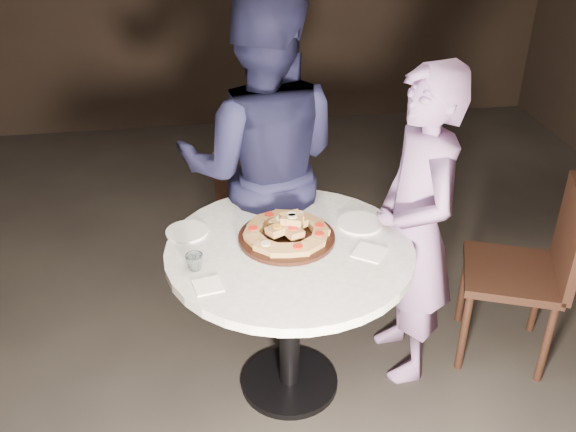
{
  "coord_description": "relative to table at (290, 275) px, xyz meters",
  "views": [
    {
      "loc": [
        -0.32,
        -2.37,
        2.38
      ],
      "look_at": [
        0.05,
        0.02,
        0.96
      ],
      "focal_mm": 40.0,
      "sensor_mm": 36.0,
      "label": 1
    }
  ],
  "objects": [
    {
      "name": "diner_navy",
      "position": [
        -0.05,
        0.62,
        0.25
      ],
      "size": [
        1.0,
        0.84,
        1.85
      ],
      "primitive_type": "imported",
      "rotation": [
        0.0,
        0.0,
        2.97
      ],
      "color": "black",
      "rests_on": "ground"
    },
    {
      "name": "water_glass",
      "position": [
        -0.42,
        -0.11,
        0.19
      ],
      "size": [
        0.08,
        0.08,
        0.07
      ],
      "primitive_type": "imported",
      "rotation": [
        0.0,
        0.0,
        0.02
      ],
      "color": "silver",
      "rests_on": "table"
    },
    {
      "name": "napkin_near",
      "position": [
        -0.37,
        -0.24,
        0.16
      ],
      "size": [
        0.13,
        0.13,
        0.01
      ],
      "primitive_type": "cube",
      "rotation": [
        0.0,
        0.0,
        0.19
      ],
      "color": "white",
      "rests_on": "table"
    },
    {
      "name": "chair_right",
      "position": [
        1.24,
        0.06,
        -0.1
      ],
      "size": [
        0.62,
        0.61,
        0.99
      ],
      "rotation": [
        0.0,
        0.0,
        -1.95
      ],
      "color": "black",
      "rests_on": "ground"
    },
    {
      "name": "focaccia_pile",
      "position": [
        -0.0,
        0.07,
        0.2
      ],
      "size": [
        0.39,
        0.38,
        0.1
      ],
      "rotation": [
        0.0,
        0.0,
        0.05
      ],
      "color": "#A4763F",
      "rests_on": "serving_board"
    },
    {
      "name": "diner_teal",
      "position": [
        0.61,
        0.09,
        0.13
      ],
      "size": [
        0.41,
        0.6,
        1.61
      ],
      "primitive_type": "imported",
      "rotation": [
        0.0,
        0.0,
        -1.53
      ],
      "color": "slate",
      "rests_on": "ground"
    },
    {
      "name": "plate_right",
      "position": [
        0.35,
        0.14,
        0.16
      ],
      "size": [
        0.25,
        0.25,
        0.01
      ],
      "primitive_type": "cylinder",
      "rotation": [
        0.0,
        0.0,
        -0.2
      ],
      "color": "white",
      "rests_on": "table"
    },
    {
      "name": "plate_left",
      "position": [
        -0.45,
        0.19,
        0.16
      ],
      "size": [
        0.23,
        0.23,
        0.01
      ],
      "primitive_type": "cylinder",
      "rotation": [
        0.0,
        0.0,
        -0.24
      ],
      "color": "white",
      "rests_on": "table"
    },
    {
      "name": "floor",
      "position": [
        -0.05,
        0.03,
        -0.67
      ],
      "size": [
        7.0,
        7.0,
        0.0
      ],
      "primitive_type": "plane",
      "color": "black",
      "rests_on": "ground"
    },
    {
      "name": "chair_far",
      "position": [
        -0.07,
        1.15,
        -0.21
      ],
      "size": [
        0.47,
        0.49,
        0.81
      ],
      "rotation": [
        0.0,
        0.0,
        2.86
      ],
      "color": "black",
      "rests_on": "ground"
    },
    {
      "name": "serving_board",
      "position": [
        -0.0,
        0.07,
        0.16
      ],
      "size": [
        0.47,
        0.47,
        0.02
      ],
      "primitive_type": "cylinder",
      "rotation": [
        0.0,
        0.0,
        0.09
      ],
      "color": "black",
      "rests_on": "table"
    },
    {
      "name": "napkin_far",
      "position": [
        0.33,
        -0.1,
        0.16
      ],
      "size": [
        0.18,
        0.18,
        0.01
      ],
      "primitive_type": "cube",
      "rotation": [
        0.0,
        0.0,
        -0.61
      ],
      "color": "white",
      "rests_on": "table"
    },
    {
      "name": "table",
      "position": [
        0.0,
        0.0,
        0.0
      ],
      "size": [
        1.13,
        1.13,
        0.83
      ],
      "rotation": [
        0.0,
        0.0,
        -0.03
      ],
      "color": "black",
      "rests_on": "ground"
    }
  ]
}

